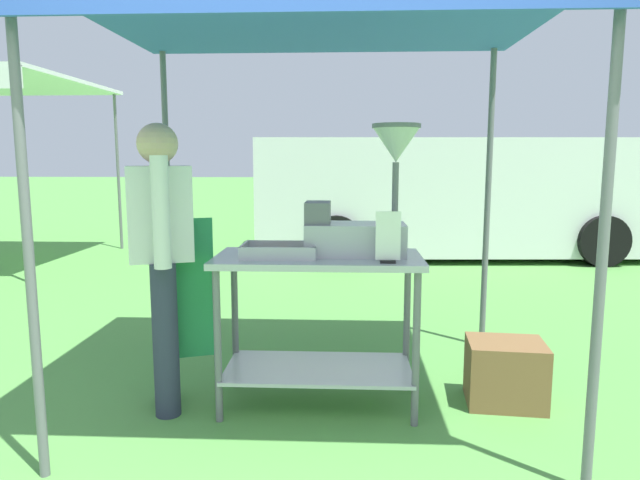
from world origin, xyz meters
name	(u,v)px	position (x,y,z in m)	size (l,w,h in m)	color
ground_plane	(327,259)	(0.00, 6.00, 0.00)	(70.00, 70.00, 0.00)	#519342
stall_canopy	(319,23)	(0.12, 1.35, 2.15)	(2.59, 2.11, 2.25)	slate
donut_cart	(318,300)	(0.12, 1.25, 0.62)	(1.16, 0.57, 0.88)	#B7B7BC
donut_tray	(279,253)	(-0.10, 1.21, 0.90)	(0.41, 0.27, 0.07)	#B7B7BC
donut_fryer	(364,209)	(0.38, 1.29, 1.14)	(0.63, 0.28, 0.73)	#B7B7BC
menu_sign	(388,241)	(0.49, 1.05, 1.00)	(0.13, 0.05, 0.27)	black
vendor	(163,252)	(-0.74, 1.18, 0.90)	(0.46, 0.53, 1.61)	#2D3347
supply_crate	(505,373)	(1.21, 1.32, 0.19)	(0.46, 0.38, 0.37)	brown
van_white	(455,195)	(1.87, 6.54, 0.88)	(5.78, 2.31, 1.69)	white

